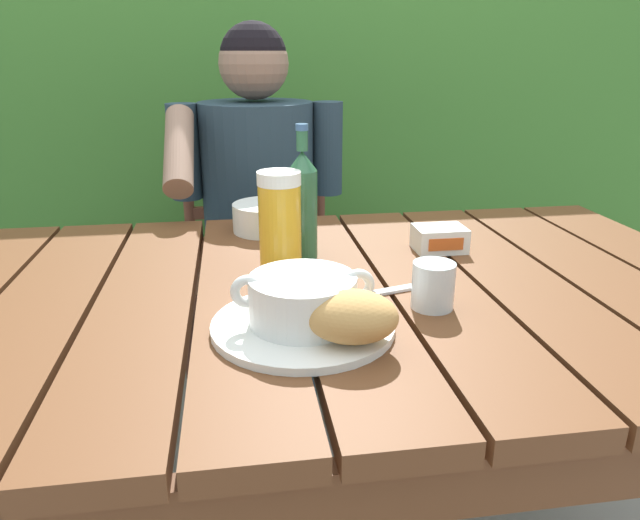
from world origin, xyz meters
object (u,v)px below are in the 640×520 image
(beer_bottle, at_px, (303,203))
(table_knife, at_px, (371,293))
(butter_tub, at_px, (439,239))
(soup_bowl, at_px, (303,298))
(water_glass_small, at_px, (433,285))
(chair_near_diner, at_px, (259,264))
(beer_glass, at_px, (280,222))
(serving_plate, at_px, (303,325))
(bread_roll, at_px, (351,316))
(person_eating, at_px, (259,208))
(diner_bowl, at_px, (267,217))

(beer_bottle, bearing_deg, table_knife, -67.51)
(butter_tub, bearing_deg, soup_bowl, -135.52)
(water_glass_small, distance_m, butter_tub, 0.29)
(butter_tub, relative_size, table_knife, 0.62)
(chair_near_diner, distance_m, water_glass_small, 1.07)
(soup_bowl, height_order, beer_glass, beer_glass)
(serving_plate, height_order, bread_roll, bread_roll)
(bread_roll, xyz_separation_m, water_glass_small, (0.16, 0.11, -0.01))
(person_eating, height_order, beer_glass, person_eating)
(person_eating, height_order, butter_tub, person_eating)
(bread_roll, relative_size, diner_bowl, 0.98)
(diner_bowl, bearing_deg, person_eating, 90.48)
(water_glass_small, height_order, butter_tub, water_glass_small)
(beer_glass, distance_m, butter_tub, 0.35)
(chair_near_diner, height_order, person_eating, person_eating)
(serving_plate, xyz_separation_m, diner_bowl, (-0.02, 0.51, 0.03))
(serving_plate, xyz_separation_m, table_knife, (0.13, 0.10, -0.00))
(beer_glass, relative_size, diner_bowl, 1.22)
(serving_plate, bearing_deg, water_glass_small, 12.07)
(person_eating, bearing_deg, beer_glass, -88.86)
(person_eating, relative_size, soup_bowl, 5.87)
(beer_bottle, bearing_deg, person_eating, 96.69)
(soup_bowl, height_order, water_glass_small, soup_bowl)
(soup_bowl, bearing_deg, bread_roll, -49.40)
(bread_roll, height_order, butter_tub, bread_roll)
(diner_bowl, bearing_deg, water_glass_small, -63.14)
(bread_roll, bearing_deg, person_eating, 95.03)
(water_glass_small, bearing_deg, beer_bottle, 122.58)
(person_eating, height_order, soup_bowl, person_eating)
(butter_tub, relative_size, diner_bowl, 0.67)
(water_glass_small, bearing_deg, chair_near_diner, 103.14)
(soup_bowl, bearing_deg, chair_near_diner, 91.10)
(person_eating, distance_m, beer_bottle, 0.56)
(serving_plate, xyz_separation_m, beer_bottle, (0.04, 0.32, 0.10))
(diner_bowl, bearing_deg, serving_plate, -87.72)
(beer_bottle, xyz_separation_m, table_knife, (0.09, -0.21, -0.11))
(person_eating, bearing_deg, water_glass_small, -73.66)
(beer_glass, bearing_deg, table_knife, -45.29)
(chair_near_diner, bearing_deg, person_eating, -90.86)
(soup_bowl, bearing_deg, serving_plate, -116.57)
(table_knife, bearing_deg, chair_near_diner, 98.93)
(beer_glass, bearing_deg, serving_plate, -87.44)
(beer_glass, bearing_deg, bread_roll, -77.56)
(chair_near_diner, height_order, bread_roll, chair_near_diner)
(diner_bowl, bearing_deg, chair_near_diner, 90.00)
(person_eating, relative_size, bread_roll, 8.14)
(person_eating, height_order, bread_roll, person_eating)
(beer_glass, height_order, water_glass_small, beer_glass)
(person_eating, xyz_separation_m, serving_plate, (0.02, -0.85, 0.04))
(person_eating, height_order, serving_plate, person_eating)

